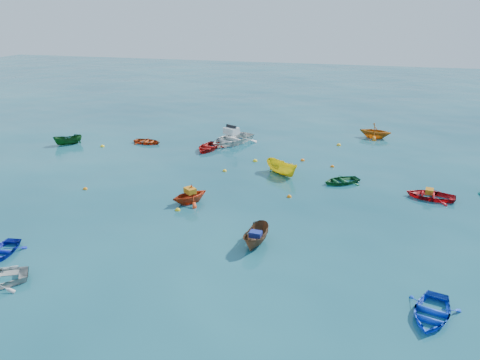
# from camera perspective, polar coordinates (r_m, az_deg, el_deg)

# --- Properties ---
(ground) EXTENTS (160.00, 160.00, 0.00)m
(ground) POSITION_cam_1_polar(r_m,az_deg,el_deg) (28.89, -2.65, -4.11)
(ground) COLOR #0A394B
(ground) RESTS_ON ground
(dinghy_blue_sw) EXTENTS (2.37, 3.03, 0.58)m
(dinghy_blue_sw) POSITION_cam_1_polar(r_m,az_deg,el_deg) (27.23, -27.23, -8.19)
(dinghy_blue_sw) COLOR #0D1DA5
(dinghy_blue_sw) RESTS_ON ground
(sampan_brown_mid) EXTENTS (1.23, 2.81, 1.06)m
(sampan_brown_mid) POSITION_cam_1_polar(r_m,az_deg,el_deg) (25.34, 2.00, -7.84)
(sampan_brown_mid) COLOR brown
(sampan_brown_mid) RESTS_ON ground
(dinghy_blue_se) EXTENTS (2.85, 3.46, 0.62)m
(dinghy_blue_se) POSITION_cam_1_polar(r_m,az_deg,el_deg) (21.57, 22.21, -15.15)
(dinghy_blue_se) COLOR blue
(dinghy_blue_se) RESTS_ON ground
(dinghy_orange_w) EXTENTS (3.21, 3.27, 1.31)m
(dinghy_orange_w) POSITION_cam_1_polar(r_m,az_deg,el_deg) (30.59, -6.13, -2.76)
(dinghy_orange_w) COLOR red
(dinghy_orange_w) RESTS_ON ground
(sampan_yellow_mid) EXTENTS (3.16, 2.78, 1.19)m
(sampan_yellow_mid) POSITION_cam_1_polar(r_m,az_deg,el_deg) (35.57, 5.10, 0.68)
(sampan_yellow_mid) COLOR yellow
(sampan_yellow_mid) RESTS_ON ground
(dinghy_green_e) EXTENTS (3.33, 3.13, 0.56)m
(dinghy_green_e) POSITION_cam_1_polar(r_m,az_deg,el_deg) (34.53, 12.22, -0.34)
(dinghy_green_e) COLOR #135429
(dinghy_green_e) RESTS_ON ground
(dinghy_red_nw) EXTENTS (2.77, 2.09, 0.54)m
(dinghy_red_nw) POSITION_cam_1_polar(r_m,az_deg,el_deg) (44.38, -11.22, 4.42)
(dinghy_red_nw) COLOR #AD350E
(dinghy_red_nw) RESTS_ON ground
(dinghy_red_ne) EXTENTS (3.37, 2.62, 0.64)m
(dinghy_red_ne) POSITION_cam_1_polar(r_m,az_deg,el_deg) (33.58, 22.15, -2.06)
(dinghy_red_ne) COLOR red
(dinghy_red_ne) RESTS_ON ground
(dinghy_red_far) EXTENTS (2.59, 3.43, 0.67)m
(dinghy_red_far) POSITION_cam_1_polar(r_m,az_deg,el_deg) (41.68, -3.94, 3.72)
(dinghy_red_far) COLOR #AE110E
(dinghy_red_far) RESTS_ON ground
(dinghy_orange_far) EXTENTS (3.37, 3.05, 1.55)m
(dinghy_orange_far) POSITION_cam_1_polar(r_m,az_deg,el_deg) (47.19, 16.09, 4.96)
(dinghy_orange_far) COLOR #C36A12
(dinghy_orange_far) RESTS_ON ground
(sampan_green_far) EXTENTS (2.51, 2.41, 0.98)m
(sampan_green_far) POSITION_cam_1_polar(r_m,az_deg,el_deg) (45.93, -20.18, 4.08)
(sampan_green_far) COLOR #0F4314
(sampan_green_far) RESTS_ON ground
(motorboat_white) EXTENTS (5.30, 5.96, 1.62)m
(motorboat_white) POSITION_cam_1_polar(r_m,az_deg,el_deg) (43.61, -1.05, 4.53)
(motorboat_white) COLOR silver
(motorboat_white) RESTS_ON ground
(tarp_blue_a) EXTENTS (0.66, 0.52, 0.30)m
(tarp_blue_a) POSITION_cam_1_polar(r_m,az_deg,el_deg) (24.89, 1.92, -6.62)
(tarp_blue_a) COLOR navy
(tarp_blue_a) RESTS_ON sampan_brown_mid
(tarp_orange_a) EXTENTS (0.93, 0.90, 0.36)m
(tarp_orange_a) POSITION_cam_1_polar(r_m,az_deg,el_deg) (30.29, -6.11, -1.29)
(tarp_orange_a) COLOR orange
(tarp_orange_a) RESTS_ON dinghy_orange_w
(tarp_orange_b) EXTENTS (0.59, 0.72, 0.32)m
(tarp_orange_b) POSITION_cam_1_polar(r_m,az_deg,el_deg) (33.41, 22.09, -1.27)
(tarp_orange_b) COLOR #B26A12
(tarp_orange_b) RESTS_ON dinghy_red_ne
(buoy_ye_a) EXTENTS (0.33, 0.33, 0.33)m
(buoy_ye_a) POSITION_cam_1_polar(r_m,az_deg,el_deg) (29.55, -7.60, -3.69)
(buoy_ye_a) COLOR yellow
(buoy_ye_a) RESTS_ON ground
(buoy_or_b) EXTENTS (0.32, 0.32, 0.32)m
(buoy_or_b) POSITION_cam_1_polar(r_m,az_deg,el_deg) (31.45, 6.02, -2.08)
(buoy_or_b) COLOR orange
(buoy_or_b) RESTS_ON ground
(buoy_ye_b) EXTENTS (0.39, 0.39, 0.39)m
(buoy_ye_b) POSITION_cam_1_polar(r_m,az_deg,el_deg) (44.22, -16.42, 3.91)
(buoy_ye_b) COLOR yellow
(buoy_ye_b) RESTS_ON ground
(buoy_or_c) EXTENTS (0.32, 0.32, 0.32)m
(buoy_or_c) POSITION_cam_1_polar(r_m,az_deg,el_deg) (34.31, -18.35, -1.09)
(buoy_or_c) COLOR orange
(buoy_or_c) RESTS_ON ground
(buoy_ye_c) EXTENTS (0.39, 0.39, 0.39)m
(buoy_ye_c) POSITION_cam_1_polar(r_m,az_deg,el_deg) (38.45, 1.85, 2.29)
(buoy_ye_c) COLOR yellow
(buoy_ye_c) RESTS_ON ground
(buoy_or_d) EXTENTS (0.36, 0.36, 0.36)m
(buoy_or_d) POSITION_cam_1_polar(r_m,az_deg,el_deg) (38.91, 7.64, 2.34)
(buoy_or_d) COLOR orange
(buoy_or_d) RESTS_ON ground
(buoy_ye_d) EXTENTS (0.32, 0.32, 0.32)m
(buoy_ye_d) POSITION_cam_1_polar(r_m,az_deg,el_deg) (36.14, -1.89, 1.08)
(buoy_ye_d) COLOR yellow
(buoy_ye_d) RESTS_ON ground
(buoy_or_e) EXTENTS (0.31, 0.31, 0.31)m
(buoy_or_e) POSITION_cam_1_polar(r_m,az_deg,el_deg) (37.79, 11.18, 1.57)
(buoy_or_e) COLOR orange
(buoy_or_e) RESTS_ON ground
(buoy_ye_e) EXTENTS (0.39, 0.39, 0.39)m
(buoy_ye_e) POSITION_cam_1_polar(r_m,az_deg,el_deg) (43.81, 11.94, 4.15)
(buoy_ye_e) COLOR gold
(buoy_ye_e) RESTS_ON ground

